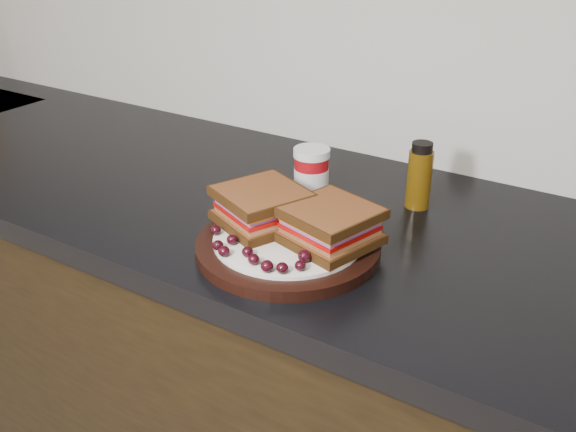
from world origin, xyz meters
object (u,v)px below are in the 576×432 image
at_px(oil_bottle, 420,175).
at_px(sandwich_left, 262,207).
at_px(plate, 288,246).
at_px(condiment_jar, 311,174).

bearing_deg(oil_bottle, sandwich_left, -124.84).
height_order(plate, sandwich_left, sandwich_left).
height_order(condiment_jar, oil_bottle, oil_bottle).
height_order(plate, oil_bottle, oil_bottle).
distance_m(plate, sandwich_left, 0.08).
bearing_deg(plate, condiment_jar, 110.31).
bearing_deg(sandwich_left, plate, 6.76).
relative_size(sandwich_left, condiment_jar, 1.33).
bearing_deg(condiment_jar, plate, -69.69).
bearing_deg(sandwich_left, condiment_jar, 116.66).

